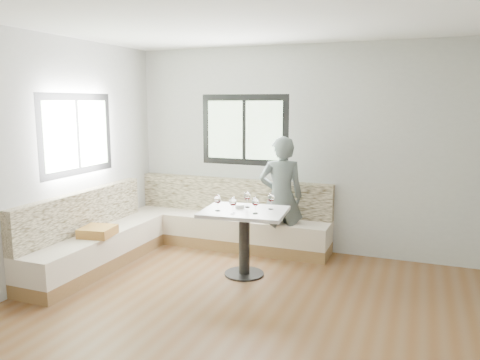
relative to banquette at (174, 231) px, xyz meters
name	(u,v)px	position (x,y,z in m)	size (l,w,h in m)	color
room	(234,174)	(1.51, -1.55, 1.08)	(5.01, 5.01, 2.81)	brown
banquette	(174,231)	(0.00, 0.00, 0.00)	(2.90, 2.80, 0.95)	olive
table	(244,226)	(1.15, -0.36, 0.26)	(1.03, 0.84, 0.79)	black
person	(281,197)	(1.35, 0.48, 0.47)	(0.59, 0.39, 1.61)	#555F5C
olive_ramekin	(240,206)	(1.06, -0.27, 0.48)	(0.11, 0.11, 0.04)	white
wine_glass_a	(218,200)	(0.88, -0.51, 0.59)	(0.08, 0.08, 0.19)	white
wine_glass_b	(233,202)	(1.10, -0.57, 0.59)	(0.08, 0.08, 0.19)	white
wine_glass_c	(255,202)	(1.33, -0.48, 0.59)	(0.08, 0.08, 0.19)	white
wine_glass_d	(247,197)	(1.14, -0.21, 0.59)	(0.08, 0.08, 0.19)	white
wine_glass_e	(271,198)	(1.43, -0.21, 0.59)	(0.08, 0.08, 0.19)	white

